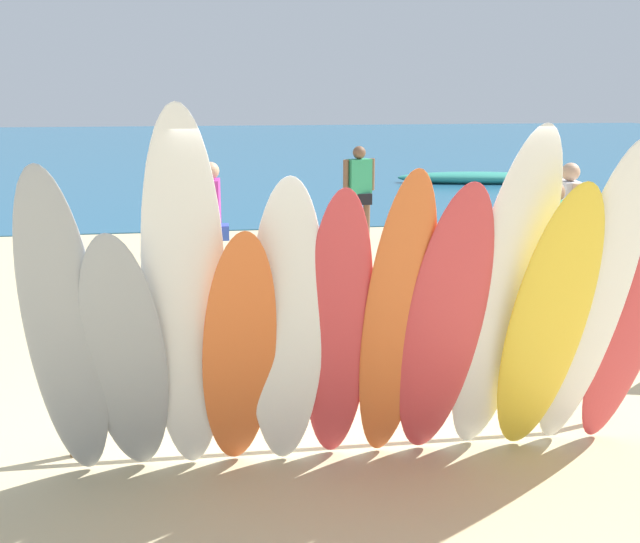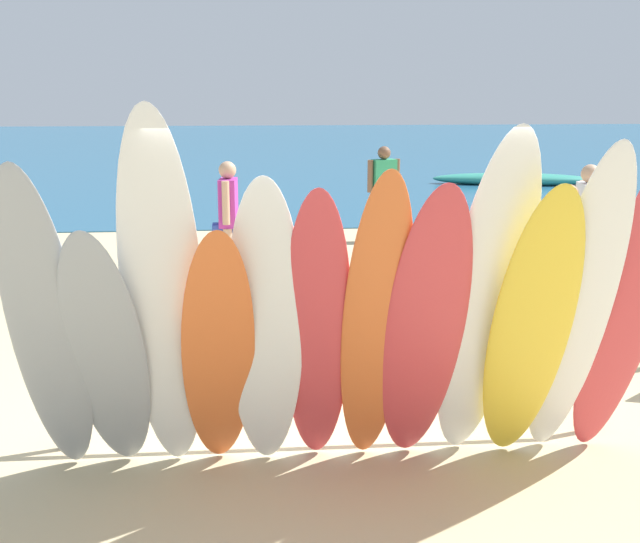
{
  "view_description": "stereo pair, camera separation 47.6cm",
  "coord_description": "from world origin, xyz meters",
  "px_view_note": "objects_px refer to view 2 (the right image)",
  "views": [
    {
      "loc": [
        -1.08,
        -5.78,
        2.74
      ],
      "look_at": [
        0.0,
        1.54,
        1.01
      ],
      "focal_mm": 44.86,
      "sensor_mm": 36.0,
      "label": 1
    },
    {
      "loc": [
        -0.61,
        -5.84,
        2.74
      ],
      "look_at": [
        0.0,
        1.54,
        1.01
      ],
      "focal_mm": 44.86,
      "sensor_mm": 36.0,
      "label": 2
    }
  ],
  "objects_px": {
    "surfboard_rack": "(336,381)",
    "surfboard_grey_0": "(46,330)",
    "surfboard_white_8": "(485,306)",
    "distant_boat": "(514,179)",
    "surfboard_red_5": "(317,334)",
    "surfboard_white_4": "(265,331)",
    "beachgoer_near_rack": "(565,246)",
    "surfboard_red_11": "(628,307)",
    "beachgoer_midbeach": "(587,222)",
    "surfboard_orange_3": "(218,355)",
    "surfboard_yellow_9": "(530,332)",
    "beachgoer_photographing": "(384,187)",
    "beachgoer_strolling": "(229,215)",
    "surfboard_orange_6": "(376,327)",
    "surfboard_red_7": "(425,331)",
    "surfboard_white_2": "(164,305)",
    "surfboard_white_10": "(576,313)"
  },
  "relations": [
    {
      "from": "surfboard_red_5",
      "to": "surfboard_white_8",
      "type": "xyz_separation_m",
      "value": [
        1.14,
        -0.08,
        0.19
      ]
    },
    {
      "from": "surfboard_white_2",
      "to": "surfboard_orange_3",
      "type": "height_order",
      "value": "surfboard_white_2"
    },
    {
      "from": "surfboard_red_5",
      "to": "surfboard_red_11",
      "type": "relative_size",
      "value": 0.87
    },
    {
      "from": "beachgoer_photographing",
      "to": "beachgoer_midbeach",
      "type": "distance_m",
      "value": 4.59
    },
    {
      "from": "beachgoer_midbeach",
      "to": "surfboard_white_8",
      "type": "bearing_deg",
      "value": 157.58
    },
    {
      "from": "surfboard_grey_0",
      "to": "beachgoer_near_rack",
      "type": "relative_size",
      "value": 1.48
    },
    {
      "from": "surfboard_white_4",
      "to": "beachgoer_strolling",
      "type": "bearing_deg",
      "value": 94.86
    },
    {
      "from": "surfboard_white_8",
      "to": "surfboard_orange_3",
      "type": "bearing_deg",
      "value": 174.65
    },
    {
      "from": "surfboard_grey_0",
      "to": "surfboard_red_11",
      "type": "xyz_separation_m",
      "value": [
        3.96,
        -0.02,
        0.07
      ]
    },
    {
      "from": "beachgoer_strolling",
      "to": "surfboard_grey_0",
      "type": "bearing_deg",
      "value": -5.11
    },
    {
      "from": "surfboard_orange_6",
      "to": "surfboard_red_7",
      "type": "distance_m",
      "value": 0.34
    },
    {
      "from": "surfboard_rack",
      "to": "surfboard_white_4",
      "type": "bearing_deg",
      "value": -130.84
    },
    {
      "from": "surfboard_rack",
      "to": "surfboard_yellow_9",
      "type": "distance_m",
      "value": 1.58
    },
    {
      "from": "beachgoer_photographing",
      "to": "beachgoer_midbeach",
      "type": "bearing_deg",
      "value": -83.93
    },
    {
      "from": "beachgoer_strolling",
      "to": "beachgoer_near_rack",
      "type": "distance_m",
      "value": 4.49
    },
    {
      "from": "surfboard_red_11",
      "to": "beachgoer_midbeach",
      "type": "height_order",
      "value": "surfboard_red_11"
    },
    {
      "from": "surfboard_white_2",
      "to": "beachgoer_photographing",
      "type": "height_order",
      "value": "surfboard_white_2"
    },
    {
      "from": "surfboard_orange_6",
      "to": "beachgoer_near_rack",
      "type": "xyz_separation_m",
      "value": [
        2.69,
        3.44,
        -0.18
      ]
    },
    {
      "from": "surfboard_red_5",
      "to": "surfboard_red_11",
      "type": "height_order",
      "value": "surfboard_red_11"
    },
    {
      "from": "surfboard_grey_0",
      "to": "beachgoer_strolling",
      "type": "height_order",
      "value": "surfboard_grey_0"
    },
    {
      "from": "surfboard_yellow_9",
      "to": "beachgoer_strolling",
      "type": "height_order",
      "value": "surfboard_yellow_9"
    },
    {
      "from": "surfboard_red_11",
      "to": "beachgoer_midbeach",
      "type": "relative_size",
      "value": 1.49
    },
    {
      "from": "surfboard_red_5",
      "to": "surfboard_red_11",
      "type": "distance_m",
      "value": 2.17
    },
    {
      "from": "surfboard_red_5",
      "to": "surfboard_orange_6",
      "type": "bearing_deg",
      "value": -5.59
    },
    {
      "from": "surfboard_red_11",
      "to": "distant_boat",
      "type": "height_order",
      "value": "surfboard_red_11"
    },
    {
      "from": "beachgoer_strolling",
      "to": "beachgoer_midbeach",
      "type": "distance_m",
      "value": 4.75
    },
    {
      "from": "surfboard_white_8",
      "to": "distant_boat",
      "type": "bearing_deg",
      "value": 67.47
    },
    {
      "from": "surfboard_red_11",
      "to": "surfboard_white_10",
      "type": "bearing_deg",
      "value": -174.55
    },
    {
      "from": "surfboard_white_10",
      "to": "distant_boat",
      "type": "distance_m",
      "value": 17.42
    },
    {
      "from": "surfboard_red_11",
      "to": "beachgoer_midbeach",
      "type": "distance_m",
      "value": 5.03
    },
    {
      "from": "surfboard_yellow_9",
      "to": "surfboard_orange_3",
      "type": "bearing_deg",
      "value": 178.88
    },
    {
      "from": "surfboard_red_7",
      "to": "beachgoer_strolling",
      "type": "relative_size",
      "value": 1.34
    },
    {
      "from": "surfboard_white_4",
      "to": "beachgoer_near_rack",
      "type": "height_order",
      "value": "surfboard_white_4"
    },
    {
      "from": "surfboard_orange_3",
      "to": "beachgoer_strolling",
      "type": "height_order",
      "value": "surfboard_orange_3"
    },
    {
      "from": "surfboard_red_5",
      "to": "surfboard_red_7",
      "type": "bearing_deg",
      "value": -1.33
    },
    {
      "from": "surfboard_rack",
      "to": "surfboard_grey_0",
      "type": "xyz_separation_m",
      "value": [
        -1.99,
        -0.67,
        0.68
      ]
    },
    {
      "from": "surfboard_rack",
      "to": "surfboard_white_8",
      "type": "xyz_separation_m",
      "value": [
        0.95,
        -0.69,
        0.78
      ]
    },
    {
      "from": "surfboard_grey_0",
      "to": "surfboard_red_7",
      "type": "distance_m",
      "value": 2.53
    },
    {
      "from": "surfboard_rack",
      "to": "surfboard_grey_0",
      "type": "height_order",
      "value": "surfboard_grey_0"
    },
    {
      "from": "surfboard_rack",
      "to": "beachgoer_photographing",
      "type": "bearing_deg",
      "value": 78.37
    },
    {
      "from": "surfboard_grey_0",
      "to": "beachgoer_near_rack",
      "type": "xyz_separation_m",
      "value": [
        4.88,
        3.43,
        -0.21
      ]
    },
    {
      "from": "surfboard_white_8",
      "to": "surfboard_yellow_9",
      "type": "relative_size",
      "value": 1.14
    },
    {
      "from": "surfboard_rack",
      "to": "surfboard_grey_0",
      "type": "bearing_deg",
      "value": -161.33
    },
    {
      "from": "surfboard_orange_3",
      "to": "beachgoer_strolling",
      "type": "xyz_separation_m",
      "value": [
        -0.09,
        5.72,
        0.05
      ]
    },
    {
      "from": "surfboard_red_5",
      "to": "surfboard_orange_6",
      "type": "distance_m",
      "value": 0.4
    },
    {
      "from": "surfboard_rack",
      "to": "surfboard_white_4",
      "type": "xyz_separation_m",
      "value": [
        -0.55,
        -0.64,
        0.62
      ]
    },
    {
      "from": "surfboard_orange_6",
      "to": "surfboard_red_11",
      "type": "bearing_deg",
      "value": -2.23
    },
    {
      "from": "surfboard_grey_0",
      "to": "beachgoer_midbeach",
      "type": "bearing_deg",
      "value": 42.47
    },
    {
      "from": "surfboard_red_5",
      "to": "beachgoer_photographing",
      "type": "relative_size",
      "value": 1.35
    },
    {
      "from": "surfboard_red_5",
      "to": "surfboard_rack",
      "type": "bearing_deg",
      "value": 75.2
    }
  ]
}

